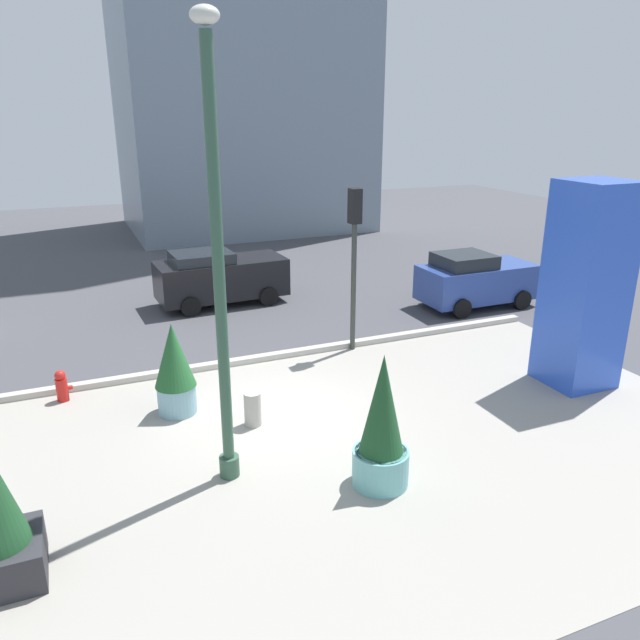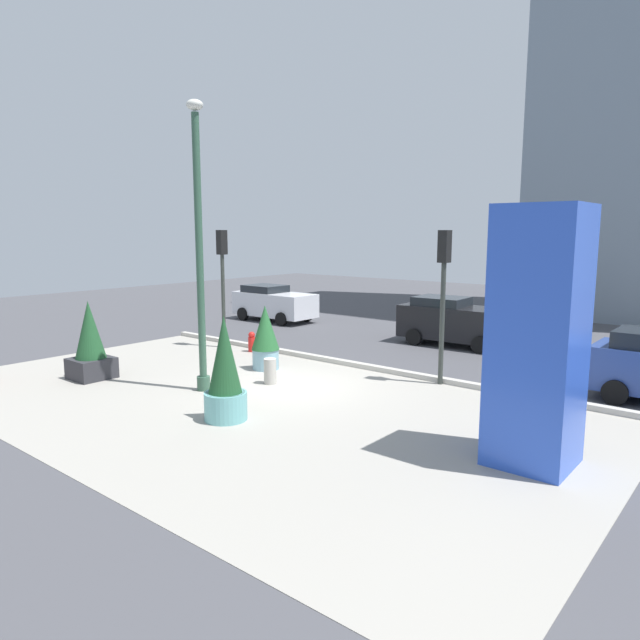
{
  "view_description": "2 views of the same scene",
  "coord_description": "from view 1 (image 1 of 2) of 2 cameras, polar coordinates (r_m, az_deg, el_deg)",
  "views": [
    {
      "loc": [
        -3.85,
        -11.38,
        6.34
      ],
      "look_at": [
        1.08,
        0.24,
        1.99
      ],
      "focal_mm": 34.61,
      "sensor_mm": 36.0,
      "label": 1
    },
    {
      "loc": [
        10.65,
        -11.61,
        4.35
      ],
      "look_at": [
        1.12,
        0.0,
        2.03
      ],
      "focal_mm": 31.97,
      "sensor_mm": 36.0,
      "label": 2
    }
  ],
  "objects": [
    {
      "name": "curb_strip",
      "position": [
        16.25,
        -7.49,
        -3.82
      ],
      "size": [
        18.0,
        0.24,
        0.16
      ],
      "primitive_type": "cube",
      "color": "#B7B2A8",
      "rests_on": "ground_plane"
    },
    {
      "name": "concrete_bollard",
      "position": [
        13.11,
        -6.24,
        -8.18
      ],
      "size": [
        0.36,
        0.36,
        0.75
      ],
      "primitive_type": "cylinder",
      "color": "#B2ADA3",
      "rests_on": "ground_plane"
    },
    {
      "name": "ground_plane",
      "position": [
        17.07,
        -8.29,
        -3.01
      ],
      "size": [
        60.0,
        60.0,
        0.0
      ],
      "primitive_type": "plane",
      "color": "#47474C"
    },
    {
      "name": "potted_plant_by_pillar",
      "position": [
        10.85,
        5.73,
        -9.99
      ],
      "size": [
        1.0,
        1.0,
        2.48
      ],
      "color": "#6BB2B2",
      "rests_on": "ground_plane"
    },
    {
      "name": "potted_plant_near_left",
      "position": [
        13.62,
        -13.31,
        -4.37
      ],
      "size": [
        0.89,
        0.89,
        2.07
      ],
      "color": "#7AA8B7",
      "rests_on": "ground_plane"
    },
    {
      "name": "traffic_light_corner",
      "position": [
        16.31,
        3.18,
        7.09
      ],
      "size": [
        0.28,
        0.42,
        4.41
      ],
      "color": "#333833",
      "rests_on": "ground_plane"
    },
    {
      "name": "car_curb_west",
      "position": [
        21.14,
        -9.26,
        3.97
      ],
      "size": [
        4.37,
        2.16,
        1.85
      ],
      "color": "black",
      "rests_on": "ground_plane"
    },
    {
      "name": "fire_hydrant",
      "position": [
        15.24,
        -22.77,
        -5.65
      ],
      "size": [
        0.36,
        0.26,
        0.75
      ],
      "color": "red",
      "rests_on": "ground_plane"
    },
    {
      "name": "plaza_pavement",
      "position": [
        11.96,
        -0.57,
        -13.02
      ],
      "size": [
        18.0,
        10.0,
        0.02
      ],
      "primitive_type": "cube",
      "color": "#9E998E",
      "rests_on": "ground_plane"
    },
    {
      "name": "art_pillar_blue",
      "position": [
        15.61,
        23.35,
        2.89
      ],
      "size": [
        1.48,
        1.48,
        4.85
      ],
      "primitive_type": "cube",
      "color": "blue",
      "rests_on": "ground_plane"
    },
    {
      "name": "car_intersection",
      "position": [
        21.24,
        14.16,
        3.63
      ],
      "size": [
        3.87,
        2.0,
        1.84
      ],
      "color": "#2D4793",
      "rests_on": "ground_plane"
    },
    {
      "name": "lamp_post",
      "position": [
        10.16,
        -9.33,
        4.15
      ],
      "size": [
        0.44,
        0.44,
        7.74
      ],
      "color": "#335642",
      "rests_on": "ground_plane"
    }
  ]
}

